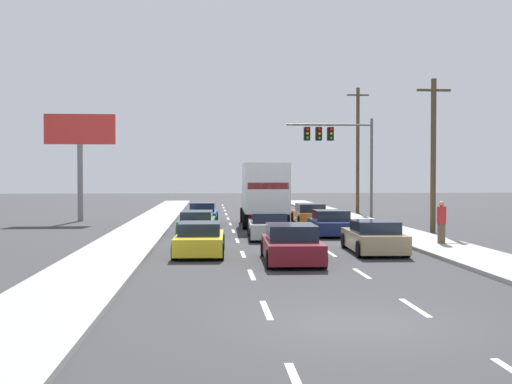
{
  "coord_description": "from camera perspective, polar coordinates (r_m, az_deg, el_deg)",
  "views": [
    {
      "loc": [
        -2.95,
        -12.45,
        3.01
      ],
      "look_at": [
        -0.59,
        19.68,
        2.17
      ],
      "focal_mm": 44.0,
      "sensor_mm": 36.0,
      "label": 1
    }
  ],
  "objects": [
    {
      "name": "car_blue",
      "position": [
        39.14,
        -4.85,
        -2.03
      ],
      "size": [
        1.95,
        4.75,
        1.34
      ],
      "color": "#1E389E",
      "rests_on": "ground_plane"
    },
    {
      "name": "car_yellow",
      "position": [
        24.07,
        -5.13,
        -4.34
      ],
      "size": [
        1.98,
        4.3,
        1.23
      ],
      "color": "yellow",
      "rests_on": "ground_plane"
    },
    {
      "name": "lane_markings",
      "position": [
        34.17,
        0.78,
        -3.55
      ],
      "size": [
        3.54,
        62.0,
        0.01
      ],
      "color": "silver",
      "rests_on": "ground_plane"
    },
    {
      "name": "roadside_billboard",
      "position": [
        43.08,
        -15.71,
        4.29
      ],
      "size": [
        4.63,
        0.36,
        7.08
      ],
      "color": "slate",
      "rests_on": "ground_plane"
    },
    {
      "name": "car_tan",
      "position": [
        24.98,
        10.66,
        -4.11
      ],
      "size": [
        2.06,
        4.32,
        1.27
      ],
      "color": "tan",
      "rests_on": "ground_plane"
    },
    {
      "name": "car_navy",
      "position": [
        31.95,
        6.84,
        -2.9
      ],
      "size": [
        2.07,
        4.36,
        1.26
      ],
      "color": "#141E4C",
      "rests_on": "ground_plane"
    },
    {
      "name": "utility_pole_far",
      "position": [
        51.69,
        9.23,
        3.92
      ],
      "size": [
        1.8,
        0.28,
        10.15
      ],
      "color": "brown",
      "rests_on": "ground_plane"
    },
    {
      "name": "traffic_signal_mast",
      "position": [
        45.33,
        7.05,
        4.56
      ],
      "size": [
        6.27,
        0.69,
        7.12
      ],
      "color": "#595B56",
      "rests_on": "ground_plane"
    },
    {
      "name": "box_truck",
      "position": [
        37.12,
        0.71,
        0.06
      ],
      "size": [
        2.78,
        8.12,
        3.71
      ],
      "color": "white",
      "rests_on": "ground_plane"
    },
    {
      "name": "car_maroon",
      "position": [
        21.93,
        3.24,
        -4.8
      ],
      "size": [
        2.08,
        4.4,
        1.31
      ],
      "color": "maroon",
      "rests_on": "ground_plane"
    },
    {
      "name": "pedestrian_near_corner",
      "position": [
        27.71,
        16.51,
        -2.64
      ],
      "size": [
        0.38,
        0.38,
        1.8
      ],
      "color": "brown",
      "rests_on": "sidewalk_right"
    },
    {
      "name": "sidewalk_right",
      "position": [
        33.97,
        12.26,
        -3.51
      ],
      "size": [
        2.79,
        80.0,
        0.14
      ],
      "primitive_type": "cube",
      "color": "#9E9E99",
      "rests_on": "ground_plane"
    },
    {
      "name": "car_orange",
      "position": [
        39.42,
        4.9,
        -2.03
      ],
      "size": [
        1.94,
        4.46,
        1.27
      ],
      "color": "orange",
      "rests_on": "ground_plane"
    },
    {
      "name": "ground_plane",
      "position": [
        37.69,
        0.31,
        -3.09
      ],
      "size": [
        140.0,
        140.0,
        0.0
      ],
      "primitive_type": "plane",
      "color": "#333335"
    },
    {
      "name": "car_silver",
      "position": [
        29.87,
        1.13,
        -3.15
      ],
      "size": [
        2.03,
        4.16,
        1.27
      ],
      "color": "#B7BABF",
      "rests_on": "ground_plane"
    },
    {
      "name": "sidewalk_left",
      "position": [
        32.79,
        -10.67,
        -3.68
      ],
      "size": [
        2.79,
        80.0,
        0.14
      ],
      "primitive_type": "cube",
      "color": "#9E9E99",
      "rests_on": "ground_plane"
    },
    {
      "name": "car_green",
      "position": [
        32.14,
        -5.37,
        -2.86
      ],
      "size": [
        1.98,
        4.66,
        1.22
      ],
      "color": "#196B38",
      "rests_on": "ground_plane"
    },
    {
      "name": "utility_pole_mid",
      "position": [
        34.23,
        15.82,
        3.39
      ],
      "size": [
        1.8,
        0.28,
        8.09
      ],
      "color": "brown",
      "rests_on": "ground_plane"
    }
  ]
}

